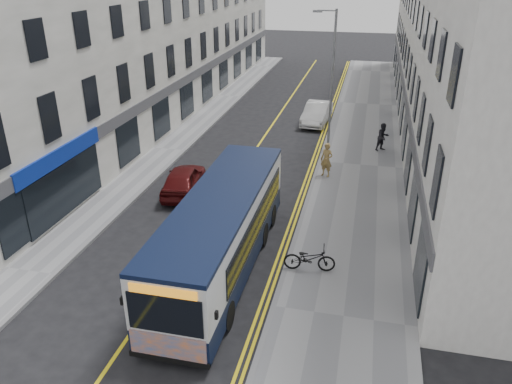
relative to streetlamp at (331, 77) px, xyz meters
The scene contains 17 objects.
ground 15.25m from the streetlamp, 106.58° to the right, with size 140.00×140.00×0.00m, color black.
pavement_east 5.20m from the streetlamp, 43.87° to the right, with size 4.50×64.00×0.12m, color gray.
pavement_west 10.33m from the streetlamp, 167.70° to the right, with size 2.00×64.00×0.12m, color gray.
kerb_east 4.76m from the streetlamp, 94.85° to the right, with size 0.18×64.00×0.13m, color slate.
kerb_west 9.45m from the streetlamp, 166.24° to the right, with size 0.18×64.00×0.13m, color slate.
road_centre_line 6.37m from the streetlamp, 154.37° to the right, with size 0.12×64.00×0.01m, color yellow.
road_dbl_yellow_inner 4.85m from the streetlamp, 107.21° to the right, with size 0.10×64.00×0.01m, color yellow.
road_dbl_yellow_outer 4.83m from the streetlamp, 101.85° to the right, with size 0.10×64.00×0.01m, color yellow.
terrace_east 10.35m from the streetlamp, 43.68° to the left, with size 6.00×46.00×13.00m, color white.
terrace_west 15.06m from the streetlamp, 152.01° to the left, with size 6.00×46.00×13.00m, color silver.
streetlamp is the anchor object (origin of this frame).
city_bus 13.86m from the streetlamp, 100.30° to the right, with size 2.40×10.27×2.98m.
bicycle 13.45m from the streetlamp, 87.01° to the right, with size 0.64×1.85×0.97m, color black.
pedestrian_near 5.26m from the streetlamp, 84.80° to the right, with size 0.65×0.42×1.77m, color olive.
pedestrian_far 4.74m from the streetlamp, 11.03° to the left, with size 0.79×0.62×1.63m, color black.
car_white 6.73m from the streetlamp, 102.67° to the left, with size 1.53×4.40×1.45m, color silver.
car_maroon 10.30m from the streetlamp, 129.92° to the right, with size 1.61×4.01×1.37m, color #4B0C0D.
Camera 1 is at (6.41, -14.11, 10.26)m, focal length 35.00 mm.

